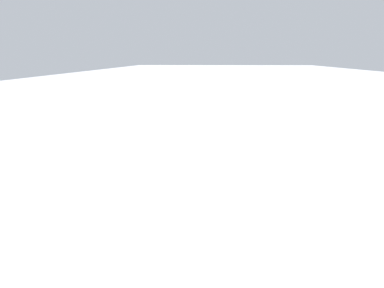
# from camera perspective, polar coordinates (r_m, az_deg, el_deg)

# --- Properties ---
(ground_plane) EXTENTS (60.00, 60.00, 0.00)m
(ground_plane) POSITION_cam_1_polar(r_m,az_deg,el_deg) (7.95, 2.13, -6.29)
(ground_plane) COLOR #514F4C
(art_car_decorated) EXTENTS (5.00, 3.26, 1.75)m
(art_car_decorated) POSITION_cam_1_polar(r_m,az_deg,el_deg) (7.81, 1.99, -1.09)
(art_car_decorated) COLOR beige
(art_car_decorated) RESTS_ON ground
(parked_van_row_back_center) EXTENTS (5.46, 3.13, 2.29)m
(parked_van_row_back_center) POSITION_cam_1_polar(r_m,az_deg,el_deg) (2.76, 5.04, -12.52)
(parked_van_row_back_center) COLOR silver
(parked_van_row_back_center) RESTS_ON ground
(parked_sedan_far_left) EXTENTS (4.08, 2.10, 1.47)m
(parked_sedan_far_left) POSITION_cam_1_polar(r_m,az_deg,el_deg) (11.65, -6.64, 3.03)
(parked_sedan_far_left) COLOR silver
(parked_sedan_far_left) RESTS_ON ground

